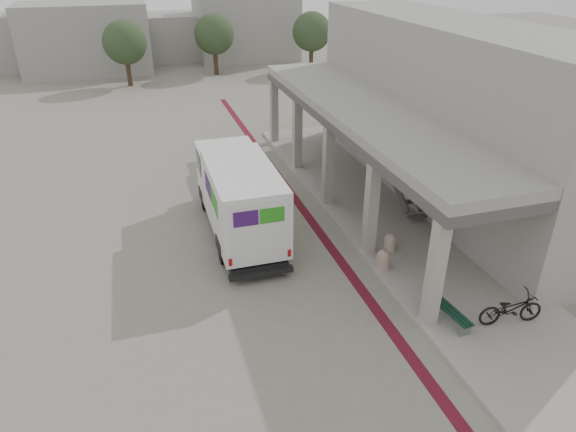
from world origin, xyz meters
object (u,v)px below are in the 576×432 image
object	(u,v)px
fedex_truck	(238,195)
bench	(449,312)
bicycle_black	(511,309)
utility_cabinet	(443,227)

from	to	relation	value
fedex_truck	bench	bearing A→B (deg)	-56.05
fedex_truck	bicycle_black	bearing A→B (deg)	-50.27
fedex_truck	bicycle_black	xyz separation A→B (m)	(6.07, -7.42, -0.96)
fedex_truck	bench	size ratio (longest dim) A/B	4.08
fedex_truck	bicycle_black	size ratio (longest dim) A/B	3.73
fedex_truck	bicycle_black	world-z (taller)	fedex_truck
bicycle_black	fedex_truck	bearing A→B (deg)	47.20
fedex_truck	bench	xyz separation A→B (m)	(4.51, -6.82, -1.16)
fedex_truck	utility_cabinet	world-z (taller)	fedex_truck
fedex_truck	bicycle_black	distance (m)	9.63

